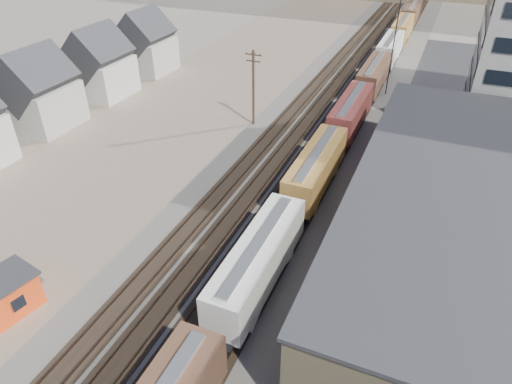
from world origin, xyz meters
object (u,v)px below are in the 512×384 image
at_px(parked_car_blue, 494,157).
at_px(maintenance_shed, 7,294).
at_px(freight_train, 363,92).
at_px(utility_pole_north, 253,87).

bearing_deg(parked_car_blue, maintenance_shed, 167.91).
distance_m(freight_train, parked_car_blue, 19.59).
xyz_separation_m(freight_train, maintenance_shed, (-16.12, -47.29, -1.19)).
bearing_deg(freight_train, utility_pole_north, -140.04).
bearing_deg(utility_pole_north, freight_train, 39.96).
bearing_deg(freight_train, parked_car_blue, -27.89).
distance_m(maintenance_shed, parked_car_blue, 50.70).
xyz_separation_m(maintenance_shed, parked_car_blue, (33.34, 38.18, -0.84)).
height_order(freight_train, maintenance_shed, freight_train).
xyz_separation_m(utility_pole_north, maintenance_shed, (-3.82, -36.99, -3.69)).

